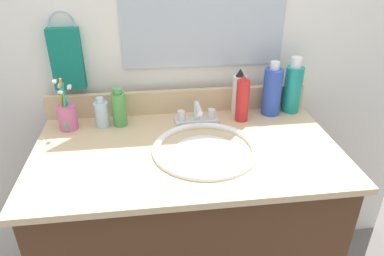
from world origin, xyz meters
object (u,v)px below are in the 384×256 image
object	(u,v)px
bottle_spray_red	(242,99)
bottle_mouthwash_teal	(293,88)
bottle_lotion_white	(239,93)
bottle_toner_green	(119,108)
bottle_gel_clear	(102,114)
bottle_shampoo_blue	(272,91)
cup_pink	(67,116)
faucet	(197,116)
hand_towel	(67,59)

from	to	relation	value
bottle_spray_red	bottle_mouthwash_teal	world-z (taller)	bottle_mouthwash_teal
bottle_lotion_white	bottle_mouthwash_teal	size ratio (longest dim) A/B	0.82
bottle_toner_green	bottle_gel_clear	size ratio (longest dim) A/B	1.27
bottle_shampoo_blue	cup_pink	distance (m)	0.75
bottle_mouthwash_teal	bottle_spray_red	bearing A→B (deg)	-165.52
faucet	bottle_spray_red	xyz separation A→B (m)	(0.17, 0.00, 0.06)
hand_towel	bottle_gel_clear	xyz separation A→B (m)	(0.11, -0.11, -0.17)
hand_towel	cup_pink	distance (m)	0.20
bottle_spray_red	bottle_shampoo_blue	bearing A→B (deg)	18.02
bottle_lotion_white	bottle_mouthwash_teal	world-z (taller)	bottle_mouthwash_teal
bottle_mouthwash_teal	bottle_lotion_white	bearing A→B (deg)	176.87
bottle_spray_red	hand_towel	bearing A→B (deg)	168.87
bottle_mouthwash_teal	bottle_gel_clear	size ratio (longest dim) A/B	1.93
faucet	bottle_mouthwash_teal	distance (m)	0.39
faucet	bottle_shampoo_blue	distance (m)	0.30
faucet	bottle_mouthwash_teal	size ratio (longest dim) A/B	0.74
bottle_shampoo_blue	bottle_gel_clear	size ratio (longest dim) A/B	1.84
bottle_mouthwash_teal	bottle_toner_green	world-z (taller)	bottle_mouthwash_teal
bottle_spray_red	bottle_mouthwash_teal	bearing A→B (deg)	14.48
bottle_toner_green	hand_towel	bearing A→B (deg)	148.91
faucet	bottle_gel_clear	distance (m)	0.34
cup_pink	bottle_lotion_white	bearing A→B (deg)	4.93
faucet	cup_pink	bearing A→B (deg)	178.20
bottle_toner_green	bottle_gel_clear	distance (m)	0.06
bottle_lotion_white	cup_pink	distance (m)	0.63
bottle_spray_red	cup_pink	world-z (taller)	cup_pink
bottle_spray_red	bottle_gel_clear	world-z (taller)	bottle_spray_red
bottle_spray_red	bottle_toner_green	bearing A→B (deg)	177.84
bottle_spray_red	bottle_mouthwash_teal	distance (m)	0.22
bottle_shampoo_blue	bottle_spray_red	world-z (taller)	bottle_shampoo_blue
bottle_shampoo_blue	cup_pink	world-z (taller)	bottle_shampoo_blue
faucet	cup_pink	size ratio (longest dim) A/B	0.85
bottle_lotion_white	bottle_gel_clear	xyz separation A→B (m)	(-0.51, -0.05, -0.03)
bottle_mouthwash_teal	bottle_toner_green	xyz separation A→B (m)	(-0.66, -0.04, -0.03)
hand_towel	bottle_mouthwash_teal	bearing A→B (deg)	-4.65
hand_towel	bottle_spray_red	world-z (taller)	hand_towel
bottle_spray_red	cup_pink	distance (m)	0.63
bottle_shampoo_blue	cup_pink	bearing A→B (deg)	-177.79
faucet	bottle_lotion_white	distance (m)	0.19
faucet	bottle_spray_red	distance (m)	0.18
cup_pink	bottle_spray_red	bearing A→B (deg)	-1.04
bottle_toner_green	bottle_gel_clear	bearing A→B (deg)	-177.04
bottle_mouthwash_teal	cup_pink	distance (m)	0.84
faucet	bottle_gel_clear	bearing A→B (deg)	177.19
faucet	bottle_spray_red	size ratio (longest dim) A/B	0.90
bottle_shampoo_blue	bottle_gel_clear	bearing A→B (deg)	-177.57
bottle_gel_clear	bottle_shampoo_blue	bearing A→B (deg)	2.43
bottle_toner_green	bottle_lotion_white	bearing A→B (deg)	6.22
hand_towel	cup_pink	size ratio (longest dim) A/B	1.16
bottle_lotion_white	cup_pink	size ratio (longest dim) A/B	0.94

